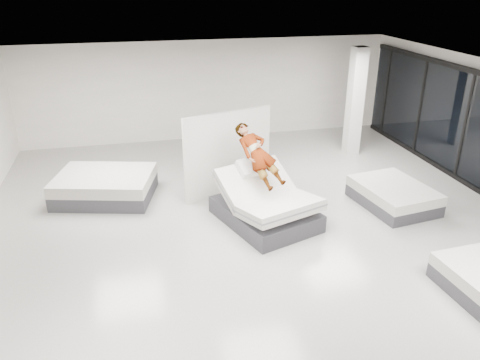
{
  "coord_description": "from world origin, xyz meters",
  "views": [
    {
      "loc": [
        -2.44,
        -7.96,
        5.07
      ],
      "look_at": [
        -0.33,
        1.02,
        1.0
      ],
      "focal_mm": 35.0,
      "sensor_mm": 36.0,
      "label": 1
    }
  ],
  "objects": [
    {
      "name": "divider_panel",
      "position": [
        -0.28,
        2.47,
        1.06
      ],
      "size": [
        2.26,
        0.8,
        2.12
      ],
      "primitive_type": "cube",
      "rotation": [
        0.0,
        0.0,
        0.31
      ],
      "color": "beige",
      "rests_on": "floor"
    },
    {
      "name": "room",
      "position": [
        0.0,
        0.0,
        1.6
      ],
      "size": [
        14.0,
        14.04,
        3.2
      ],
      "color": "#A7A59E",
      "rests_on": "ground"
    },
    {
      "name": "flat_bed_right_far",
      "position": [
        3.39,
        0.93,
        0.26
      ],
      "size": [
        1.66,
        2.07,
        0.52
      ],
      "color": "#37363B",
      "rests_on": "floor"
    },
    {
      "name": "hero_bed",
      "position": [
        0.21,
        0.85,
        0.41
      ],
      "size": [
        2.28,
        2.61,
        1.3
      ],
      "color": "#37363B",
      "rests_on": "floor"
    },
    {
      "name": "flat_bed_left_far",
      "position": [
        -3.28,
        2.94,
        0.31
      ],
      "size": [
        2.62,
        2.22,
        0.62
      ],
      "color": "#37363B",
      "rests_on": "floor"
    },
    {
      "name": "person",
      "position": [
        0.11,
        1.15,
        1.3
      ],
      "size": [
        1.04,
        1.54,
        1.53
      ],
      "primitive_type": "imported",
      "rotation": [
        0.73,
        0.0,
        0.33
      ],
      "color": "slate",
      "rests_on": "hero_bed"
    },
    {
      "name": "column",
      "position": [
        4.0,
        4.5,
        1.6
      ],
      "size": [
        0.4,
        0.4,
        3.2
      ],
      "primitive_type": "cube",
      "color": "silver",
      "rests_on": "floor"
    },
    {
      "name": "remote",
      "position": [
        0.43,
        0.89,
        1.1
      ],
      "size": [
        0.09,
        0.15,
        0.08
      ],
      "primitive_type": "cube",
      "rotation": [
        0.35,
        0.0,
        0.33
      ],
      "color": "black",
      "rests_on": "person"
    }
  ]
}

